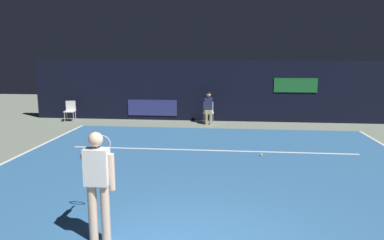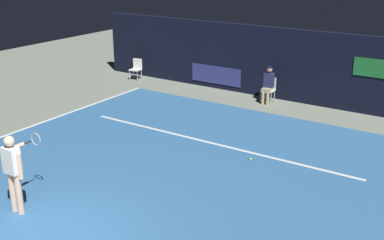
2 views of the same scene
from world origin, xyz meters
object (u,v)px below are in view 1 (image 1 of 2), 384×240
object	(u,v)px
line_judge_on_chair	(208,107)
tennis_ball	(261,155)
courtside_chair_near	(70,110)
tennis_player	(98,180)

from	to	relation	value
line_judge_on_chair	tennis_ball	distance (m)	5.24
line_judge_on_chair	courtside_chair_near	size ratio (longest dim) A/B	1.50
line_judge_on_chair	tennis_ball	size ratio (longest dim) A/B	19.41
courtside_chair_near	tennis_player	bearing A→B (deg)	-63.41
line_judge_on_chair	courtside_chair_near	xyz separation A→B (m)	(-6.05, -0.03, -0.18)
tennis_player	tennis_ball	size ratio (longest dim) A/B	25.44
courtside_chair_near	tennis_ball	xyz separation A→B (m)	(7.84, -4.85, -0.46)
tennis_player	courtside_chair_near	size ratio (longest dim) A/B	1.97
line_judge_on_chair	tennis_ball	world-z (taller)	line_judge_on_chair
courtside_chair_near	tennis_ball	world-z (taller)	courtside_chair_near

